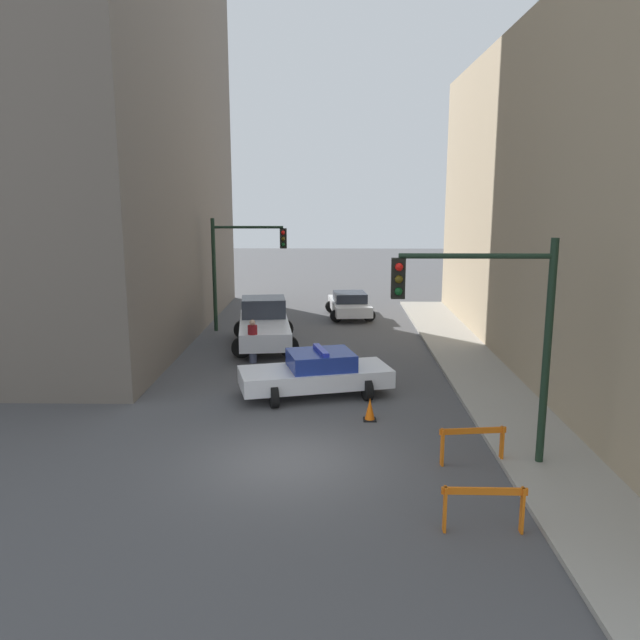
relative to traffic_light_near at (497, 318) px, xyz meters
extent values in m
plane|color=#4C4C4F|center=(-4.73, 0.17, -3.53)|extent=(120.00, 120.00, 0.00)
cube|color=#9E998E|center=(1.47, 0.17, -3.47)|extent=(2.40, 44.00, 0.12)
cube|color=#6B6056|center=(-16.73, 14.17, 8.18)|extent=(14.00, 20.00, 23.41)
cylinder|color=black|center=(1.17, 0.01, -0.81)|extent=(0.18, 0.18, 5.20)
cylinder|color=black|center=(-0.53, 0.01, 1.39)|extent=(3.40, 0.12, 0.12)
cube|color=black|center=(-2.23, 0.01, 0.89)|extent=(0.30, 0.22, 0.90)
sphere|color=red|center=(-2.23, -0.14, 1.16)|extent=(0.18, 0.18, 0.18)
sphere|color=#4C3D0C|center=(-2.23, -0.14, 0.89)|extent=(0.18, 0.18, 0.18)
sphere|color=#0C4219|center=(-2.23, -0.14, 0.62)|extent=(0.18, 0.18, 0.18)
cylinder|color=black|center=(-9.13, 14.63, -0.93)|extent=(0.18, 0.18, 5.20)
cylinder|color=black|center=(-7.53, 14.63, 1.27)|extent=(3.20, 0.12, 0.12)
cube|color=black|center=(-5.93, 14.63, 0.77)|extent=(0.30, 0.22, 0.90)
sphere|color=red|center=(-5.93, 14.48, 1.04)|extent=(0.18, 0.18, 0.18)
sphere|color=#4C3D0C|center=(-5.93, 14.48, 0.77)|extent=(0.18, 0.18, 0.18)
sphere|color=#0C4219|center=(-5.93, 14.48, 0.50)|extent=(0.18, 0.18, 0.18)
cube|color=white|center=(-4.22, 5.15, -2.93)|extent=(5.02, 2.98, 0.55)
cube|color=navy|center=(-4.04, 5.20, -2.39)|extent=(2.32, 2.08, 0.52)
cylinder|color=black|center=(-5.42, 3.96, -3.20)|extent=(0.38, 0.69, 0.66)
cylinder|color=black|center=(-5.85, 5.61, -3.20)|extent=(0.38, 0.69, 0.66)
cylinder|color=black|center=(-2.60, 4.70, -3.20)|extent=(0.38, 0.69, 0.66)
cylinder|color=black|center=(-3.03, 6.35, -3.20)|extent=(0.38, 0.69, 0.66)
cube|color=#2633BF|center=(-4.04, 5.20, -2.07)|extent=(0.55, 1.39, 0.12)
cube|color=silver|center=(-6.52, 11.54, -2.78)|extent=(2.67, 5.61, 0.70)
cube|color=#2D333D|center=(-6.66, 12.61, -2.03)|extent=(2.05, 1.95, 0.80)
cylinder|color=black|center=(-7.65, 13.09, -3.13)|extent=(0.83, 0.36, 0.80)
cylinder|color=black|center=(-5.83, 13.32, -3.13)|extent=(0.83, 0.36, 0.80)
cylinder|color=black|center=(-7.22, 9.77, -3.13)|extent=(0.83, 0.36, 0.80)
cylinder|color=black|center=(-5.40, 10.00, -3.13)|extent=(0.83, 0.36, 0.80)
cube|color=silver|center=(-2.81, 18.17, -2.96)|extent=(2.23, 4.46, 0.52)
cube|color=#232833|center=(-2.79, 18.00, -2.46)|extent=(1.76, 1.96, 0.48)
cylinder|color=black|center=(-3.77, 19.41, -3.22)|extent=(0.64, 0.28, 0.62)
cylinder|color=black|center=(-2.12, 19.58, -3.22)|extent=(0.64, 0.28, 0.62)
cylinder|color=black|center=(-3.49, 16.76, -3.22)|extent=(0.64, 0.28, 0.62)
cylinder|color=black|center=(-1.85, 16.93, -3.22)|extent=(0.64, 0.28, 0.62)
cylinder|color=#474C66|center=(-6.68, 9.01, -3.12)|extent=(0.39, 0.39, 0.82)
cylinder|color=maroon|center=(-6.68, 9.01, -2.40)|extent=(0.50, 0.50, 0.62)
sphere|color=tan|center=(-6.68, 9.01, -1.98)|extent=(0.31, 0.31, 0.22)
cube|color=orange|center=(-0.84, -2.96, -2.70)|extent=(1.60, 0.07, 0.14)
cube|color=orange|center=(-1.56, -2.95, -3.08)|extent=(0.05, 0.16, 0.90)
cube|color=orange|center=(-0.12, -2.97, -3.08)|extent=(0.05, 0.16, 0.90)
cube|color=orange|center=(-0.39, 0.07, -2.70)|extent=(1.59, 0.24, 0.14)
cube|color=orange|center=(-1.10, -0.02, -3.08)|extent=(0.07, 0.16, 0.90)
cube|color=orange|center=(0.33, 0.16, -3.08)|extent=(0.07, 0.16, 0.90)
cube|color=black|center=(-2.62, 2.94, -3.51)|extent=(0.36, 0.36, 0.04)
cone|color=#F2600C|center=(-2.62, 2.94, -3.18)|extent=(0.28, 0.28, 0.62)
camera|label=1|loc=(-3.68, -13.75, 2.71)|focal=35.00mm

